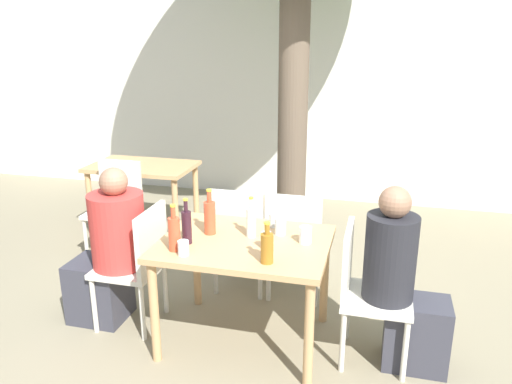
# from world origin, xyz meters

# --- Properties ---
(ground_plane) EXTENTS (30.00, 30.00, 0.00)m
(ground_plane) POSITION_xyz_m (0.00, 0.00, 0.00)
(ground_plane) COLOR gray
(cafe_building_wall) EXTENTS (10.00, 0.08, 2.80)m
(cafe_building_wall) POSITION_xyz_m (0.00, 3.37, 1.40)
(cafe_building_wall) COLOR white
(cafe_building_wall) RESTS_ON ground_plane
(dining_table_front) EXTENTS (1.13, 0.88, 0.75)m
(dining_table_front) POSITION_xyz_m (0.00, 0.00, 0.66)
(dining_table_front) COLOR tan
(dining_table_front) RESTS_ON ground_plane
(dining_table_back) EXTENTS (1.09, 0.69, 0.75)m
(dining_table_back) POSITION_xyz_m (-1.61, 1.70, 0.64)
(dining_table_back) COLOR tan
(dining_table_back) RESTS_ON ground_plane
(patio_chair_0) EXTENTS (0.44, 0.44, 0.91)m
(patio_chair_0) POSITION_xyz_m (-0.80, 0.00, 0.52)
(patio_chair_0) COLOR beige
(patio_chair_0) RESTS_ON ground_plane
(patio_chair_1) EXTENTS (0.44, 0.44, 0.91)m
(patio_chair_1) POSITION_xyz_m (0.80, 0.00, 0.52)
(patio_chair_1) COLOR beige
(patio_chair_1) RESTS_ON ground_plane
(patio_chair_2) EXTENTS (0.44, 0.44, 0.91)m
(patio_chair_2) POSITION_xyz_m (-0.23, 0.67, 0.52)
(patio_chair_2) COLOR beige
(patio_chair_2) RESTS_ON ground_plane
(patio_chair_3) EXTENTS (0.44, 0.44, 0.91)m
(patio_chair_3) POSITION_xyz_m (0.23, 0.67, 0.52)
(patio_chair_3) COLOR beige
(patio_chair_3) RESTS_ON ground_plane
(patio_chair_4) EXTENTS (0.44, 0.44, 0.91)m
(patio_chair_4) POSITION_xyz_m (-1.61, 1.12, 0.52)
(patio_chair_4) COLOR beige
(patio_chair_4) RESTS_ON ground_plane
(person_seated_0) EXTENTS (0.59, 0.39, 1.20)m
(person_seated_0) POSITION_xyz_m (-1.03, -0.00, 0.54)
(person_seated_0) COLOR #383842
(person_seated_0) RESTS_ON ground_plane
(person_seated_1) EXTENTS (0.56, 0.32, 1.20)m
(person_seated_1) POSITION_xyz_m (1.03, -0.00, 0.53)
(person_seated_1) COLOR #383842
(person_seated_1) RESTS_ON ground_plane
(soda_bottle_0) EXTENTS (0.07, 0.07, 0.31)m
(soda_bottle_0) POSITION_xyz_m (-0.39, -0.26, 0.87)
(soda_bottle_0) COLOR #DB4C2D
(soda_bottle_0) RESTS_ON dining_table_front
(wine_bottle_1) EXTENTS (0.06, 0.06, 0.31)m
(wine_bottle_1) POSITION_xyz_m (-0.36, -0.13, 0.87)
(wine_bottle_1) COLOR #331923
(wine_bottle_1) RESTS_ON dining_table_front
(soda_bottle_2) EXTENTS (0.08, 0.08, 0.32)m
(soda_bottle_2) POSITION_xyz_m (-0.27, 0.06, 0.88)
(soda_bottle_2) COLOR #DB4C2D
(soda_bottle_2) RESTS_ON dining_table_front
(water_bottle_3) EXTENTS (0.06, 0.06, 0.28)m
(water_bottle_3) POSITION_xyz_m (0.02, 0.08, 0.86)
(water_bottle_3) COLOR silver
(water_bottle_3) RESTS_ON dining_table_front
(amber_bottle_4) EXTENTS (0.08, 0.08, 0.26)m
(amber_bottle_4) POSITION_xyz_m (0.22, -0.29, 0.85)
(amber_bottle_4) COLOR #9E661E
(amber_bottle_4) RESTS_ON dining_table_front
(drinking_glass_0) EXTENTS (0.06, 0.06, 0.12)m
(drinking_glass_0) POSITION_xyz_m (0.17, -0.09, 0.81)
(drinking_glass_0) COLOR white
(drinking_glass_0) RESTS_ON dining_table_front
(drinking_glass_1) EXTENTS (0.07, 0.07, 0.10)m
(drinking_glass_1) POSITION_xyz_m (0.13, 0.30, 0.80)
(drinking_glass_1) COLOR silver
(drinking_glass_1) RESTS_ON dining_table_front
(drinking_glass_2) EXTENTS (0.08, 0.08, 0.12)m
(drinking_glass_2) POSITION_xyz_m (0.21, 0.17, 0.81)
(drinking_glass_2) COLOR silver
(drinking_glass_2) RESTS_ON dining_table_front
(drinking_glass_3) EXTENTS (0.08, 0.08, 0.11)m
(drinking_glass_3) POSITION_xyz_m (0.40, 0.07, 0.81)
(drinking_glass_3) COLOR white
(drinking_glass_3) RESTS_ON dining_table_front
(drinking_glass_4) EXTENTS (0.07, 0.07, 0.10)m
(drinking_glass_4) POSITION_xyz_m (-0.31, -0.31, 0.80)
(drinking_glass_4) COLOR silver
(drinking_glass_4) RESTS_ON dining_table_front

